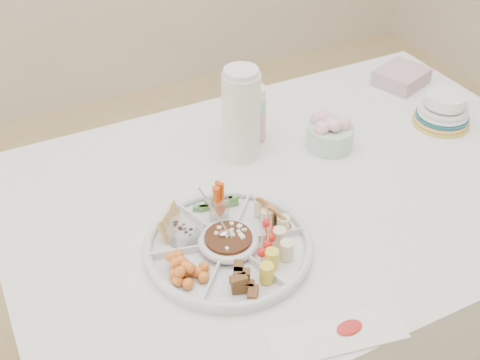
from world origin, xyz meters
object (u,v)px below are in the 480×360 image
dining_table (292,284)px  plate_stack (444,108)px  party_tray (229,244)px  thermos (241,113)px

dining_table → plate_stack: bearing=6.9°
dining_table → party_tray: (-0.27, -0.14, 0.40)m
plate_stack → dining_table: bearing=-173.1°
dining_table → plate_stack: 0.69m
dining_table → party_tray: 0.51m
dining_table → thermos: size_ratio=5.63×
dining_table → party_tray: bearing=-153.4°
dining_table → party_tray: size_ratio=4.00×
dining_table → thermos: 0.55m
party_tray → thermos: bearing=58.8°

